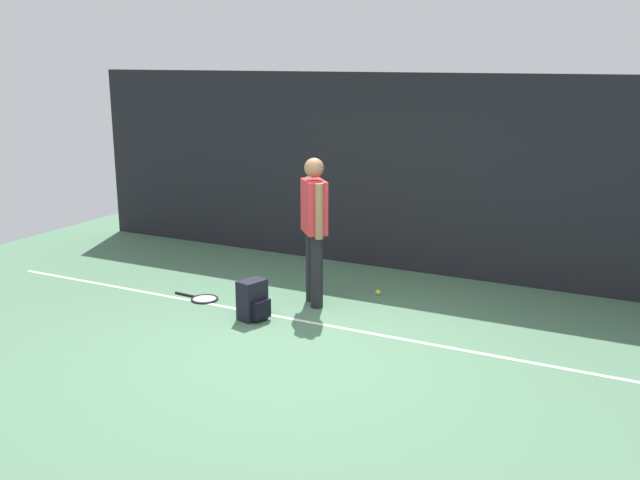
{
  "coord_description": "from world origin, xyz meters",
  "views": [
    {
      "loc": [
        3.17,
        -5.84,
        2.78
      ],
      "look_at": [
        0.0,
        0.4,
        1.0
      ],
      "focal_mm": 40.48,
      "sensor_mm": 36.0,
      "label": 1
    }
  ],
  "objects_px": {
    "backpack": "(253,301)",
    "tennis_ball_near_player": "(378,292)",
    "tennis_player": "(314,223)",
    "tennis_racket": "(203,299)"
  },
  "relations": [
    {
      "from": "tennis_player",
      "to": "tennis_ball_near_player",
      "type": "distance_m",
      "value": 1.25
    },
    {
      "from": "tennis_player",
      "to": "tennis_ball_near_player",
      "type": "height_order",
      "value": "tennis_player"
    },
    {
      "from": "tennis_player",
      "to": "tennis_racket",
      "type": "bearing_deg",
      "value": 69.09
    },
    {
      "from": "backpack",
      "to": "tennis_ball_near_player",
      "type": "distance_m",
      "value": 1.65
    },
    {
      "from": "tennis_ball_near_player",
      "to": "tennis_racket",
      "type": "bearing_deg",
      "value": -148.52
    },
    {
      "from": "tennis_racket",
      "to": "tennis_ball_near_player",
      "type": "bearing_deg",
      "value": 35.53
    },
    {
      "from": "tennis_racket",
      "to": "backpack",
      "type": "distance_m",
      "value": 0.95
    },
    {
      "from": "tennis_racket",
      "to": "backpack",
      "type": "relative_size",
      "value": 1.42
    },
    {
      "from": "backpack",
      "to": "tennis_player",
      "type": "bearing_deg",
      "value": -10.82
    },
    {
      "from": "tennis_player",
      "to": "backpack",
      "type": "distance_m",
      "value": 1.12
    }
  ]
}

